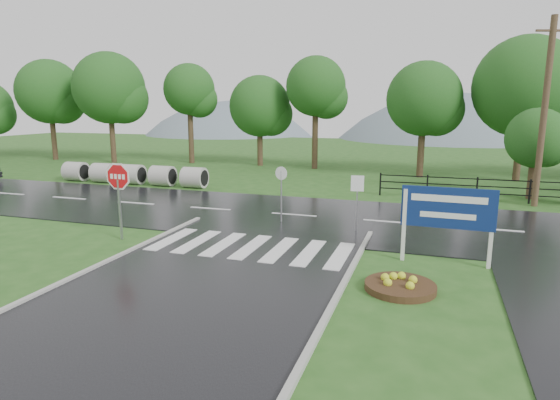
% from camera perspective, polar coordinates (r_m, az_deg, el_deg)
% --- Properties ---
extents(ground, '(120.00, 120.00, 0.00)m').
position_cam_1_polar(ground, '(11.49, -13.05, -12.82)').
color(ground, '#27551C').
rests_on(ground, ground).
extents(main_road, '(90.00, 8.00, 0.04)m').
position_cam_1_polar(main_road, '(20.24, 1.69, -1.93)').
color(main_road, black).
rests_on(main_road, ground).
extents(walkway, '(2.20, 11.00, 0.04)m').
position_cam_1_polar(walkway, '(14.01, 29.46, -9.55)').
color(walkway, black).
rests_on(walkway, ground).
extents(crosswalk, '(6.50, 2.80, 0.02)m').
position_cam_1_polar(crosswalk, '(15.66, -3.55, -5.70)').
color(crosswalk, silver).
rests_on(crosswalk, ground).
extents(fence_west, '(9.58, 0.08, 1.20)m').
position_cam_1_polar(fence_west, '(25.29, 22.89, 1.52)').
color(fence_west, black).
rests_on(fence_west, ground).
extents(hills, '(102.00, 48.00, 48.00)m').
position_cam_1_polar(hills, '(76.63, 16.04, -4.38)').
color(hills, slate).
rests_on(hills, ground).
extents(treeline, '(83.20, 5.20, 10.00)m').
position_cam_1_polar(treeline, '(33.54, 10.19, 3.20)').
color(treeline, '#194C17').
rests_on(treeline, ground).
extents(culvert_pipes, '(9.70, 1.20, 1.20)m').
position_cam_1_polar(culvert_pipes, '(29.78, -17.54, 3.01)').
color(culvert_pipes, '#9E9B93').
rests_on(culvert_pipes, ground).
extents(stop_sign, '(1.29, 0.06, 2.91)m').
position_cam_1_polar(stop_sign, '(17.19, -19.11, 1.89)').
color(stop_sign, '#939399').
rests_on(stop_sign, ground).
extents(estate_billboard, '(2.67, 0.15, 2.33)m').
position_cam_1_polar(estate_billboard, '(14.58, 19.77, -1.38)').
color(estate_billboard, silver).
rests_on(estate_billboard, ground).
extents(flower_bed, '(1.82, 1.82, 0.36)m').
position_cam_1_polar(flower_bed, '(12.60, 14.45, -10.01)').
color(flower_bed, '#332111').
rests_on(flower_bed, ground).
extents(reg_sign_small, '(0.48, 0.09, 2.15)m').
position_cam_1_polar(reg_sign_small, '(17.51, 9.39, 0.92)').
color(reg_sign_small, '#939399').
rests_on(reg_sign_small, ground).
extents(reg_sign_round, '(0.52, 0.15, 2.30)m').
position_cam_1_polar(reg_sign_round, '(18.73, 0.15, 1.51)').
color(reg_sign_round, '#939399').
rests_on(reg_sign_round, ground).
extents(utility_pole_east, '(1.48, 0.59, 8.60)m').
position_cam_1_polar(utility_pole_east, '(24.84, 29.51, 9.27)').
color(utility_pole_east, '#473523').
rests_on(utility_pole_east, ground).
extents(entrance_tree_left, '(3.00, 3.00, 4.59)m').
position_cam_1_polar(entrance_tree_left, '(26.88, 28.80, 6.58)').
color(entrance_tree_left, '#3D2B1C').
rests_on(entrance_tree_left, ground).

